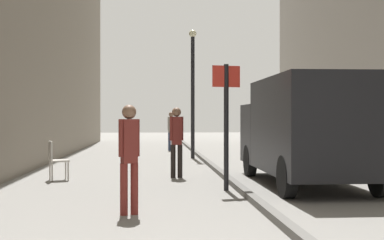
{
  "coord_description": "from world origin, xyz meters",
  "views": [
    {
      "loc": [
        -0.19,
        -2.99,
        1.49
      ],
      "look_at": [
        0.75,
        9.91,
        1.44
      ],
      "focal_mm": 50.06,
      "sensor_mm": 36.0,
      "label": 1
    }
  ],
  "objects_px": {
    "pedestrian_main_foreground": "(129,151)",
    "pedestrian_mid_block": "(171,128)",
    "pedestrian_far_crossing": "(177,137)",
    "delivery_van": "(306,129)",
    "lamp_post": "(193,85)",
    "cafe_chair_near_window": "(55,158)",
    "street_sign_post": "(226,115)"
  },
  "relations": [
    {
      "from": "pedestrian_main_foreground",
      "to": "cafe_chair_near_window",
      "type": "distance_m",
      "value": 5.1
    },
    {
      "from": "street_sign_post",
      "to": "cafe_chair_near_window",
      "type": "distance_m",
      "value": 4.46
    },
    {
      "from": "pedestrian_main_foreground",
      "to": "cafe_chair_near_window",
      "type": "xyz_separation_m",
      "value": [
        -1.97,
        4.69,
        -0.43
      ]
    },
    {
      "from": "delivery_van",
      "to": "street_sign_post",
      "type": "distance_m",
      "value": 2.02
    },
    {
      "from": "lamp_post",
      "to": "cafe_chair_near_window",
      "type": "bearing_deg",
      "value": -119.34
    },
    {
      "from": "pedestrian_main_foreground",
      "to": "delivery_van",
      "type": "height_order",
      "value": "delivery_van"
    },
    {
      "from": "pedestrian_far_crossing",
      "to": "delivery_van",
      "type": "distance_m",
      "value": 3.29
    },
    {
      "from": "delivery_van",
      "to": "lamp_post",
      "type": "relative_size",
      "value": 1.13
    },
    {
      "from": "cafe_chair_near_window",
      "to": "delivery_van",
      "type": "bearing_deg",
      "value": 58.22
    },
    {
      "from": "pedestrian_mid_block",
      "to": "delivery_van",
      "type": "height_order",
      "value": "delivery_van"
    },
    {
      "from": "pedestrian_main_foreground",
      "to": "pedestrian_far_crossing",
      "type": "relative_size",
      "value": 0.97
    },
    {
      "from": "pedestrian_main_foreground",
      "to": "pedestrian_mid_block",
      "type": "height_order",
      "value": "pedestrian_mid_block"
    },
    {
      "from": "pedestrian_mid_block",
      "to": "lamp_post",
      "type": "xyz_separation_m",
      "value": [
        0.64,
        -4.62,
        1.7
      ]
    },
    {
      "from": "cafe_chair_near_window",
      "to": "street_sign_post",
      "type": "bearing_deg",
      "value": 43.4
    },
    {
      "from": "pedestrian_main_foreground",
      "to": "pedestrian_mid_block",
      "type": "xyz_separation_m",
      "value": [
        1.2,
        16.06,
        0.04
      ]
    },
    {
      "from": "pedestrian_main_foreground",
      "to": "pedestrian_far_crossing",
      "type": "bearing_deg",
      "value": -122.27
    },
    {
      "from": "pedestrian_mid_block",
      "to": "pedestrian_far_crossing",
      "type": "xyz_separation_m",
      "value": [
        -0.24,
        -10.99,
        -0.01
      ]
    },
    {
      "from": "lamp_post",
      "to": "pedestrian_far_crossing",
      "type": "bearing_deg",
      "value": -97.85
    },
    {
      "from": "delivery_van",
      "to": "street_sign_post",
      "type": "xyz_separation_m",
      "value": [
        -1.87,
        -0.7,
        0.28
      ]
    },
    {
      "from": "delivery_van",
      "to": "street_sign_post",
      "type": "bearing_deg",
      "value": -159.52
    },
    {
      "from": "pedestrian_main_foreground",
      "to": "delivery_van",
      "type": "bearing_deg",
      "value": -159.88
    },
    {
      "from": "lamp_post",
      "to": "cafe_chair_near_window",
      "type": "xyz_separation_m",
      "value": [
        -3.8,
        -6.76,
        -2.18
      ]
    },
    {
      "from": "pedestrian_mid_block",
      "to": "cafe_chair_near_window",
      "type": "distance_m",
      "value": 11.81
    },
    {
      "from": "pedestrian_far_crossing",
      "to": "cafe_chair_near_window",
      "type": "height_order",
      "value": "pedestrian_far_crossing"
    },
    {
      "from": "pedestrian_main_foreground",
      "to": "cafe_chair_near_window",
      "type": "relative_size",
      "value": 1.8
    },
    {
      "from": "street_sign_post",
      "to": "cafe_chair_near_window",
      "type": "height_order",
      "value": "street_sign_post"
    },
    {
      "from": "delivery_van",
      "to": "cafe_chair_near_window",
      "type": "relative_size",
      "value": 5.73
    },
    {
      "from": "pedestrian_main_foreground",
      "to": "lamp_post",
      "type": "bearing_deg",
      "value": -120.71
    },
    {
      "from": "pedestrian_mid_block",
      "to": "cafe_chair_near_window",
      "type": "height_order",
      "value": "pedestrian_mid_block"
    },
    {
      "from": "pedestrian_far_crossing",
      "to": "delivery_van",
      "type": "xyz_separation_m",
      "value": [
        2.79,
        -1.73,
        0.25
      ]
    },
    {
      "from": "pedestrian_mid_block",
      "to": "pedestrian_far_crossing",
      "type": "distance_m",
      "value": 10.99
    },
    {
      "from": "pedestrian_mid_block",
      "to": "street_sign_post",
      "type": "relative_size",
      "value": 0.68
    }
  ]
}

